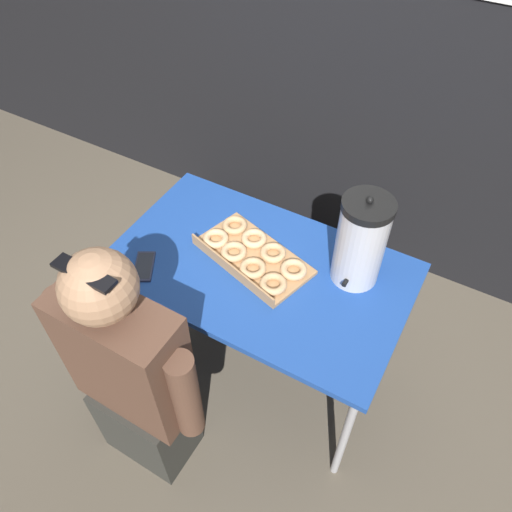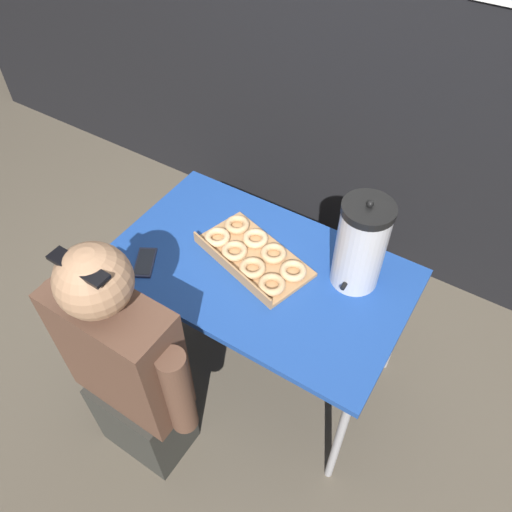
{
  "view_description": "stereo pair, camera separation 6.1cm",
  "coord_description": "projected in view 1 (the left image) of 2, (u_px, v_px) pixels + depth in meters",
  "views": [
    {
      "loc": [
        0.62,
        -1.13,
        2.19
      ],
      "look_at": [
        -0.01,
        0.0,
        0.76
      ],
      "focal_mm": 35.0,
      "sensor_mm": 36.0,
      "label": 1
    },
    {
      "loc": [
        0.67,
        -1.09,
        2.19
      ],
      "look_at": [
        -0.01,
        0.0,
        0.76
      ],
      "focal_mm": 35.0,
      "sensor_mm": 36.0,
      "label": 2
    }
  ],
  "objects": [
    {
      "name": "ground_plane",
      "position": [
        258.0,
        360.0,
        2.48
      ],
      "size": [
        12.0,
        12.0,
        0.0
      ],
      "primitive_type": "plane",
      "color": "brown"
    },
    {
      "name": "back_wall",
      "position": [
        374.0,
        36.0,
        2.19
      ],
      "size": [
        6.0,
        0.11,
        2.42
      ],
      "color": "black",
      "rests_on": "ground"
    },
    {
      "name": "folding_table",
      "position": [
        259.0,
        276.0,
        2.0
      ],
      "size": [
        1.17,
        0.7,
        0.7
      ],
      "color": "#1E479E",
      "rests_on": "ground"
    },
    {
      "name": "donut_box",
      "position": [
        253.0,
        255.0,
        1.98
      ],
      "size": [
        0.52,
        0.37,
        0.05
      ],
      "rotation": [
        0.0,
        0.0,
        -0.29
      ],
      "color": "tan",
      "rests_on": "folding_table"
    },
    {
      "name": "coffee_urn",
      "position": [
        361.0,
        241.0,
        1.8
      ],
      "size": [
        0.19,
        0.21,
        0.4
      ],
      "color": "silver",
      "rests_on": "folding_table"
    },
    {
      "name": "cell_phone",
      "position": [
        144.0,
        266.0,
        1.96
      ],
      "size": [
        0.14,
        0.17,
        0.01
      ],
      "rotation": [
        0.0,
        0.0,
        0.52
      ],
      "color": "#2D334C",
      "rests_on": "folding_table"
    },
    {
      "name": "person_seated",
      "position": [
        132.0,
        376.0,
        1.79
      ],
      "size": [
        0.59,
        0.25,
        1.2
      ],
      "rotation": [
        0.0,
        0.0,
        3.13
      ],
      "color": "#33332D",
      "rests_on": "ground"
    }
  ]
}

